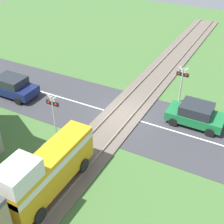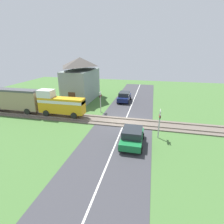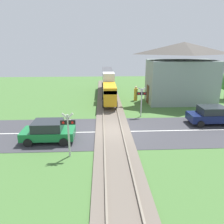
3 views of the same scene
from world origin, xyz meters
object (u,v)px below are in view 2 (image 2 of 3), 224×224
(train, at_px, (34,101))
(crossing_signal_east_approach, at_px, (100,99))
(car_far_side, at_px, (124,97))
(pedestrian_by_station, at_px, (61,103))
(crossing_signal_west_approach, at_px, (160,120))
(car_near_crossing, at_px, (132,136))
(station_building, at_px, (81,80))

(train, xyz_separation_m, crossing_signal_east_approach, (2.91, -7.99, -0.01))
(car_far_side, distance_m, pedestrian_by_station, 9.98)
(car_far_side, height_order, crossing_signal_west_approach, crossing_signal_west_approach)
(car_near_crossing, relative_size, station_building, 0.45)
(station_building, bearing_deg, pedestrian_by_station, 166.67)
(crossing_signal_east_approach, bearing_deg, train, 109.98)
(car_far_side, relative_size, station_building, 0.48)
(train, bearing_deg, station_building, -20.23)
(crossing_signal_east_approach, bearing_deg, pedestrian_by_station, 86.14)
(crossing_signal_east_approach, bearing_deg, car_near_crossing, -145.78)
(crossing_signal_west_approach, xyz_separation_m, crossing_signal_east_approach, (5.81, 7.50, 0.00))
(car_far_side, bearing_deg, car_near_crossing, -167.88)
(crossing_signal_west_approach, height_order, crossing_signal_east_approach, same)
(crossing_signal_east_approach, height_order, pedestrian_by_station, crossing_signal_east_approach)
(train, bearing_deg, car_far_side, -49.86)
(car_near_crossing, bearing_deg, crossing_signal_east_approach, 34.22)
(car_near_crossing, relative_size, pedestrian_by_station, 2.11)
(train, bearing_deg, car_near_crossing, -109.70)
(crossing_signal_west_approach, bearing_deg, station_building, 47.76)
(station_building, bearing_deg, crossing_signal_east_approach, -137.98)
(crossing_signal_east_approach, relative_size, pedestrian_by_station, 1.63)
(car_near_crossing, relative_size, crossing_signal_west_approach, 1.30)
(car_far_side, xyz_separation_m, pedestrian_by_station, (-5.37, 8.42, -0.01))
(pedestrian_by_station, bearing_deg, car_near_crossing, -125.44)
(car_near_crossing, distance_m, pedestrian_by_station, 13.87)
(car_near_crossing, bearing_deg, station_building, 37.68)
(car_near_crossing, xyz_separation_m, station_building, (13.08, 10.10, 2.57))
(train, distance_m, car_far_side, 13.52)
(car_near_crossing, bearing_deg, crossing_signal_west_approach, -51.84)
(train, relative_size, crossing_signal_east_approach, 4.60)
(crossing_signal_east_approach, bearing_deg, crossing_signal_west_approach, -127.80)
(train, distance_m, car_near_crossing, 14.04)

